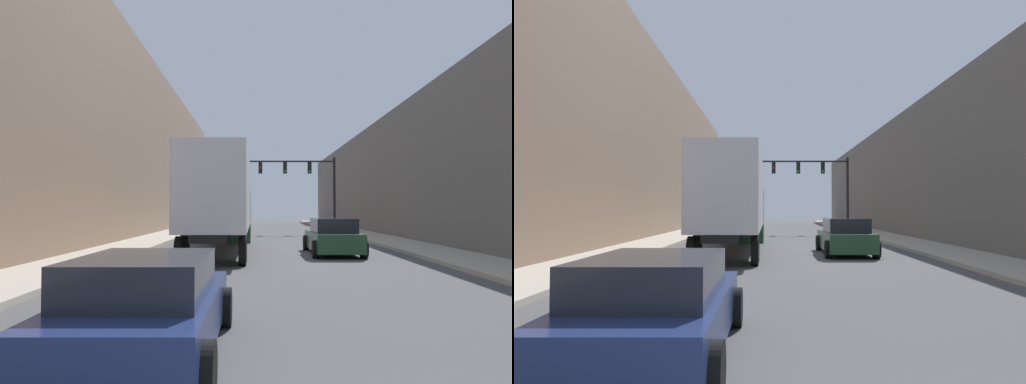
% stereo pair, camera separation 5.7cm
% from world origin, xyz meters
% --- Properties ---
extents(sidewalk_right, '(2.65, 80.00, 0.15)m').
position_xyz_m(sidewalk_right, '(6.91, 30.00, 0.07)').
color(sidewalk_right, '#B2A899').
rests_on(sidewalk_right, ground).
extents(sidewalk_left, '(2.65, 80.00, 0.15)m').
position_xyz_m(sidewalk_left, '(-6.91, 30.00, 0.07)').
color(sidewalk_left, '#B2A899').
rests_on(sidewalk_left, ground).
extents(building_right, '(6.00, 80.00, 8.45)m').
position_xyz_m(building_right, '(11.24, 30.00, 4.23)').
color(building_right, '#66605B').
rests_on(building_right, ground).
extents(building_left, '(6.00, 80.00, 12.79)m').
position_xyz_m(building_left, '(-11.24, 30.00, 6.39)').
color(building_left, '#846B56').
rests_on(building_left, ground).
extents(semi_truck, '(2.43, 14.80, 4.19)m').
position_xyz_m(semi_truck, '(-2.26, 20.95, 2.36)').
color(semi_truck, silver).
rests_on(semi_truck, ground).
extents(sedan_car, '(2.06, 4.56, 1.33)m').
position_xyz_m(sedan_car, '(-2.17, 4.58, 0.64)').
color(sedan_car, navy).
rests_on(sedan_car, ground).
extents(suv_car, '(2.12, 4.97, 1.52)m').
position_xyz_m(suv_car, '(2.51, 19.14, 0.73)').
color(suv_car, '#234C2D').
rests_on(suv_car, ground).
extents(traffic_signal_gantry, '(7.87, 0.35, 5.95)m').
position_xyz_m(traffic_signal_gantry, '(3.20, 37.22, 4.32)').
color(traffic_signal_gantry, black).
rests_on(traffic_signal_gantry, ground).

